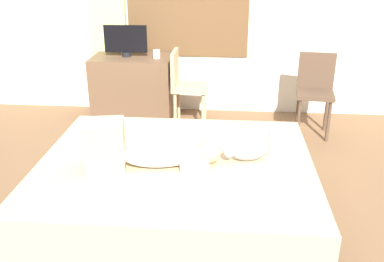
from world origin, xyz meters
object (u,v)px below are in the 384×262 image
Objects in this scene: bed at (176,189)px; desk at (133,88)px; person_lying at (147,151)px; cat at (247,152)px; chair_spare at (315,88)px; tv_monitor at (126,40)px; cup at (157,54)px; chair_by_desk at (184,83)px.

desk reaches higher than bed.
cat is at bearing 10.88° from person_lying.
bed is at bearing -126.72° from chair_spare.
person_lying is 2.18m from tv_monitor.
cup is at bearing 173.07° from chair_spare.
tv_monitor reaches higher than cat.
person_lying reaches higher than desk.
cat is 0.40× the size of chair_spare.
chair_spare reaches higher than cup.
cup is (0.29, -0.05, 0.42)m from desk.
cup is (-0.25, 2.02, 0.21)m from person_lying.
chair_spare is at bearing 50.85° from person_lying.
cat is at bearing 5.19° from bed.
cup is (-0.44, 1.93, 0.56)m from bed.
bed is 2.12m from desk.
chair_by_desk is (0.67, -0.21, -0.41)m from tv_monitor.
desk is at bearing 122.57° from cat.
tv_monitor reaches higher than desk.
desk is at bearing 104.61° from person_lying.
chair_spare is (1.48, 1.81, -0.07)m from person_lying.
tv_monitor is (-0.60, 2.07, 0.34)m from person_lying.
cat is at bearing -63.39° from cup.
person_lying is 1.87m from chair_by_desk.
cat is at bearing -56.23° from tv_monitor.
chair_by_desk is at bearing -17.07° from tv_monitor.
bed is 2.34× the size of chair_by_desk.
bed is 1.80m from chair_by_desk.
person_lying is 1.10× the size of chair_spare.
chair_by_desk is (0.32, -0.15, -0.28)m from cup.
cup is 0.45m from chair_by_desk.
chair_spare is (1.40, -0.05, 0.00)m from chair_by_desk.
chair_spare reaches higher than cat.
person_lying is at bearing -155.09° from bed.
desk is 0.55m from tv_monitor.
bed is at bearing -86.19° from chair_by_desk.
cat is 2.13m from cup.
tv_monitor is (-0.79, 1.98, 0.69)m from bed.
person_lying is at bearing -169.12° from cat.
person_lying is at bearing -92.18° from chair_by_desk.
desk is at bearing 170.17° from cup.
bed is at bearing -69.81° from desk.
desk is 1.87× the size of tv_monitor.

